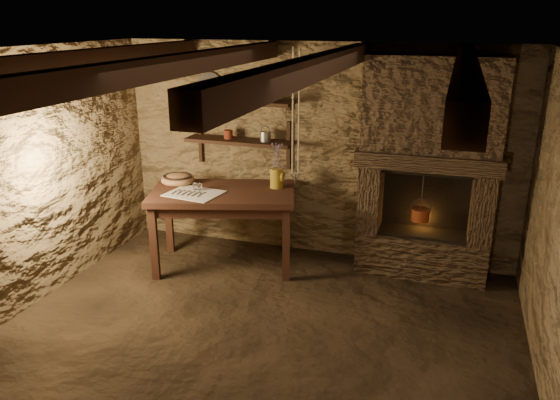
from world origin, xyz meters
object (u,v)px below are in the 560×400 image
(stoneware_jug, at_px, (277,169))
(iron_stockpot, at_px, (248,92))
(wooden_bowl, at_px, (178,180))
(red_pot, at_px, (420,214))
(work_table, at_px, (224,225))

(stoneware_jug, xyz_separation_m, iron_stockpot, (-0.41, 0.25, 0.78))
(wooden_bowl, xyz_separation_m, red_pot, (2.63, 0.32, -0.22))
(work_table, relative_size, iron_stockpot, 7.07)
(wooden_bowl, distance_m, iron_stockpot, 1.25)
(wooden_bowl, height_order, red_pot, red_pot)
(wooden_bowl, bearing_deg, work_table, -8.61)
(work_table, height_order, wooden_bowl, wooden_bowl)
(work_table, bearing_deg, stoneware_jug, 11.75)
(work_table, xyz_separation_m, red_pot, (2.05, 0.41, 0.23))
(work_table, distance_m, red_pot, 2.11)
(stoneware_jug, xyz_separation_m, wooden_bowl, (-1.10, -0.19, -0.17))
(stoneware_jug, distance_m, wooden_bowl, 1.13)
(red_pot, bearing_deg, work_table, -168.63)
(work_table, height_order, stoneware_jug, stoneware_jug)
(work_table, distance_m, iron_stockpot, 1.49)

